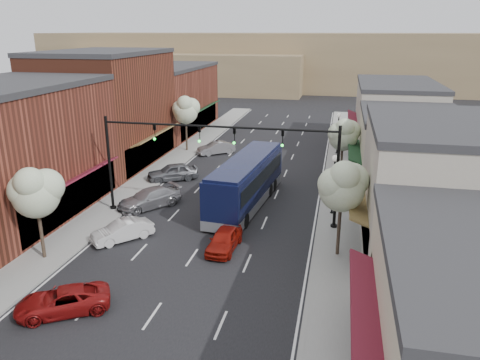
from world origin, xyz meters
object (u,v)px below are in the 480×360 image
Objects in this scene: tree_right_near at (343,185)px; tree_right_far at (344,134)px; tree_left_near at (35,191)px; coach_bus at (246,181)px; signal_mast_left at (139,151)px; parked_car_a at (63,301)px; parked_car_d at (173,172)px; lamp_post_far at (338,127)px; tree_left_far at (186,109)px; parked_car_b at (122,231)px; signal_mast_right at (301,160)px; lamp_post_near at (334,175)px; parked_car_c at (149,198)px; red_hatchback at (224,240)px; parked_car_e at (216,148)px.

tree_right_near is 1.10× the size of tree_right_far.
coach_bus is (9.64, 11.22, -2.32)m from tree_left_near.
signal_mast_left is 1.91× the size of parked_car_a.
coach_bus is 2.73× the size of parked_car_d.
tree_left_near is 32.35m from lamp_post_far.
tree_left_far is at bearing 160.13° from tree_right_far.
lamp_post_far is at bearing 91.30° from tree_right_near.
parked_car_b is at bearing -81.81° from tree_left_far.
lamp_post_near is at bearing 48.95° from signal_mast_right.
signal_mast_left reaches higher than parked_car_a.
signal_mast_right is 12.27m from tree_right_far.
signal_mast_right is at bearing 123.91° from tree_right_near.
lamp_post_near is at bearing 94.77° from tree_right_near.
tree_left_near is 1.16× the size of parked_car_c.
tree_right_near is 15.65m from parked_car_a.
tree_left_far reaches higher than tree_right_near.
lamp_post_far is at bearing 78.79° from red_hatchback.
tree_right_far is 1.40× the size of parked_car_b.
tree_left_far is 16.26m from lamp_post_far.
parked_car_c is (-13.95, -10.83, -3.28)m from tree_right_far.
tree_left_far reaches higher than tree_left_near.
lamp_post_far is (-0.55, 8.06, -0.99)m from tree_right_far.
tree_right_far reaches higher than coach_bus.
parked_car_e is (3.41, -0.48, -3.94)m from tree_left_far.
parked_car_e is (0.77, 16.35, -0.05)m from parked_car_c.
tree_right_far is at bearing 90.00° from tree_right_near.
signal_mast_right reaches higher than tree_right_near.
tree_left_far reaches higher than parked_car_a.
parked_car_a is (4.05, -4.52, -3.62)m from tree_left_near.
tree_left_near reaches higher than red_hatchback.
tree_right_near reaches higher than tree_left_near.
parked_car_a is (-12.55, -8.52, -3.85)m from tree_right_near.
coach_bus is 3.14× the size of parked_car_b.
parked_car_b is at bearing -177.50° from tree_right_near.
parked_car_b is at bearing -128.84° from tree_right_far.
lamp_post_near is at bearing 70.83° from parked_car_b.
signal_mast_left is 0.68× the size of coach_bus.
tree_right_near is at bearing -88.70° from lamp_post_far.
tree_right_far is (2.73, 11.95, -0.63)m from signal_mast_right.
coach_bus is 2.47× the size of parked_car_c.
parked_car_c is at bearing -41.70° from parked_car_e.
tree_left_far is at bearing 127.04° from tree_right_near.
signal_mast_left reaches higher than coach_bus.
signal_mast_left is 8.16m from coach_bus.
signal_mast_left is 8.48m from tree_left_near.
tree_right_near is 27.56m from tree_left_far.
signal_mast_right is 22.68m from tree_left_far.
red_hatchback is 0.95× the size of parked_car_e.
parked_car_d is (-14.00, -12.21, -2.25)m from lamp_post_far.
parked_car_a is at bearing -110.22° from lamp_post_far.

